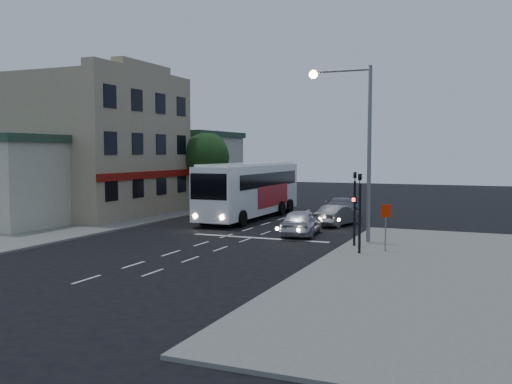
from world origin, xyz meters
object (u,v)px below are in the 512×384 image
at_px(tour_bus, 250,189).
at_px(car_suv, 301,222).
at_px(traffic_signal_side, 360,203).
at_px(car_sedan_a, 338,215).
at_px(regulatory_sign, 386,220).
at_px(streetlight, 357,133).
at_px(traffic_signal_main, 355,199).
at_px(street_tree, 205,155).
at_px(car_sedan_b, 343,207).

xyz_separation_m(tour_bus, car_suv, (6.01, -6.62, -1.38)).
relative_size(tour_bus, traffic_signal_side, 3.17).
xyz_separation_m(car_sedan_a, regulatory_sign, (4.61, -9.12, 0.92)).
height_order(traffic_signal_side, streetlight, streetlight).
distance_m(car_sedan_a, traffic_signal_main, 8.79).
bearing_deg(street_tree, tour_bus, -37.29).
distance_m(tour_bus, streetlight, 13.06).
distance_m(traffic_signal_main, regulatory_sign, 2.14).
bearing_deg(traffic_signal_main, car_suv, 141.10).
distance_m(traffic_signal_main, streetlight, 3.61).
bearing_deg(car_sedan_b, car_suv, 84.59).
xyz_separation_m(car_sedan_a, street_tree, (-12.89, 6.14, 3.83)).
distance_m(car_sedan_b, regulatory_sign, 15.02).
xyz_separation_m(regulatory_sign, street_tree, (-17.51, 15.26, 2.90)).
distance_m(car_suv, streetlight, 6.28).
xyz_separation_m(car_suv, traffic_signal_main, (3.75, -3.02, 1.66)).
height_order(car_sedan_a, streetlight, streetlight).
height_order(car_sedan_b, traffic_signal_main, traffic_signal_main).
height_order(tour_bus, car_suv, tour_bus).
relative_size(car_suv, car_sedan_a, 1.10).
bearing_deg(streetlight, traffic_signal_main, -79.80).
bearing_deg(traffic_signal_side, streetlight, 105.70).
xyz_separation_m(car_sedan_b, traffic_signal_side, (4.53, -14.90, 1.68)).
bearing_deg(traffic_signal_side, traffic_signal_main, 109.49).
bearing_deg(car_suv, regulatory_sign, 136.74).
distance_m(car_suv, car_sedan_a, 5.16).
height_order(traffic_signal_side, regulatory_sign, traffic_signal_side).
distance_m(car_sedan_a, streetlight, 8.80).
bearing_deg(car_sedan_b, car_sedan_a, 94.87).
height_order(traffic_signal_main, regulatory_sign, traffic_signal_main).
height_order(car_suv, traffic_signal_side, traffic_signal_side).
bearing_deg(traffic_signal_main, regulatory_sign, -30.84).
xyz_separation_m(car_sedan_b, street_tree, (-11.98, 1.32, 3.76)).
relative_size(tour_bus, traffic_signal_main, 3.17).
bearing_deg(street_tree, streetlight, -39.51).
bearing_deg(car_sedan_a, street_tree, -12.49).
xyz_separation_m(traffic_signal_side, streetlight, (-0.96, 3.40, 3.31)).
height_order(car_sedan_a, traffic_signal_side, traffic_signal_side).
bearing_deg(car_sedan_a, traffic_signal_side, 122.67).
xyz_separation_m(car_suv, traffic_signal_side, (4.45, -5.00, 1.66)).
distance_m(car_sedan_a, car_sedan_b, 4.90).
height_order(regulatory_sign, streetlight, streetlight).
distance_m(car_suv, car_sedan_b, 9.90).
xyz_separation_m(tour_bus, car_sedan_b, (5.93, 3.28, -1.41)).
bearing_deg(tour_bus, street_tree, 142.36).
distance_m(car_sedan_b, streetlight, 13.04).
distance_m(traffic_signal_main, traffic_signal_side, 2.10).
relative_size(tour_bus, car_suv, 2.89).
relative_size(tour_bus, car_sedan_a, 3.18).
height_order(car_sedan_b, street_tree, street_tree).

